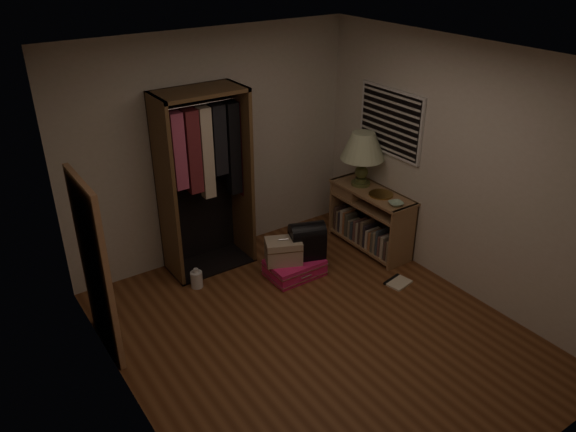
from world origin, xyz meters
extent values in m
plane|color=brown|center=(0.00, 0.00, 0.00)|extent=(4.00, 4.00, 0.00)
cube|color=beige|center=(0.00, 2.00, 1.30)|extent=(3.50, 0.02, 2.60)
cube|color=beige|center=(0.00, -2.00, 1.30)|extent=(3.50, 0.02, 2.60)
cube|color=beige|center=(1.75, 0.00, 1.30)|extent=(0.02, 4.00, 2.60)
cube|color=beige|center=(-1.75, 0.00, 1.30)|extent=(0.02, 4.00, 2.60)
cube|color=silver|center=(0.00, 0.00, 2.60)|extent=(3.50, 4.00, 0.01)
cube|color=silver|center=(1.73, 1.00, 1.55)|extent=(0.03, 0.96, 0.76)
cube|color=black|center=(1.73, 1.00, 1.55)|extent=(0.03, 0.90, 0.70)
cube|color=beige|center=(1.71, 1.00, 1.24)|extent=(0.01, 0.88, 0.02)
cube|color=beige|center=(1.71, 1.00, 1.32)|extent=(0.01, 0.88, 0.02)
cube|color=beige|center=(1.71, 1.00, 1.39)|extent=(0.01, 0.88, 0.02)
cube|color=beige|center=(1.71, 1.00, 1.47)|extent=(0.01, 0.88, 0.02)
cube|color=beige|center=(1.71, 1.00, 1.55)|extent=(0.01, 0.88, 0.02)
cube|color=beige|center=(1.71, 1.00, 1.63)|extent=(0.01, 0.88, 0.02)
cube|color=beige|center=(1.71, 1.00, 1.71)|extent=(0.01, 0.88, 0.02)
cube|color=beige|center=(1.71, 1.00, 1.78)|extent=(0.01, 0.88, 0.02)
cube|color=beige|center=(1.71, 1.00, 1.86)|extent=(0.01, 0.88, 0.02)
cube|color=#8E6745|center=(1.54, 0.46, 0.38)|extent=(0.40, 0.03, 0.75)
cube|color=#8E6745|center=(1.54, 1.54, 0.38)|extent=(0.40, 0.03, 0.75)
cube|color=#8E6745|center=(1.54, 1.00, 0.06)|extent=(0.40, 1.04, 0.03)
cube|color=#8E6745|center=(1.54, 1.00, 0.57)|extent=(0.40, 1.04, 0.03)
cube|color=#8E6745|center=(1.54, 1.00, 0.73)|extent=(0.42, 1.12, 0.03)
cube|color=brown|center=(1.73, 1.00, 0.38)|extent=(0.02, 1.10, 0.75)
cube|color=#8E6745|center=(1.53, 1.33, 0.65)|extent=(0.36, 0.38, 0.13)
cube|color=gray|center=(1.46, 0.52, 0.21)|extent=(0.17, 0.03, 0.26)
cube|color=#4C3833|center=(1.48, 0.56, 0.19)|extent=(0.21, 0.03, 0.23)
cube|color=#B7AD99|center=(1.45, 0.62, 0.21)|extent=(0.17, 0.05, 0.27)
cube|color=brown|center=(1.48, 0.67, 0.20)|extent=(0.21, 0.03, 0.26)
cube|color=#3F4C59|center=(1.47, 0.71, 0.23)|extent=(0.19, 0.03, 0.31)
cube|color=gray|center=(1.47, 0.75, 0.21)|extent=(0.21, 0.04, 0.28)
cube|color=#59594C|center=(1.46, 0.79, 0.21)|extent=(0.17, 0.03, 0.26)
cube|color=#B2724C|center=(1.47, 0.83, 0.19)|extent=(0.20, 0.04, 0.24)
cube|color=beige|center=(1.47, 0.88, 0.19)|extent=(0.20, 0.04, 0.24)
cube|color=#332D38|center=(1.48, 0.92, 0.22)|extent=(0.21, 0.03, 0.28)
cube|color=gray|center=(1.47, 0.97, 0.23)|extent=(0.19, 0.04, 0.32)
cube|color=#4C3833|center=(1.46, 1.02, 0.22)|extent=(0.19, 0.03, 0.30)
cube|color=#B7AD99|center=(1.47, 1.05, 0.21)|extent=(0.20, 0.04, 0.26)
cube|color=brown|center=(1.47, 1.10, 0.21)|extent=(0.19, 0.04, 0.27)
cube|color=#3F4C59|center=(1.45, 1.15, 0.19)|extent=(0.16, 0.03, 0.23)
cube|color=gray|center=(1.46, 1.20, 0.19)|extent=(0.17, 0.03, 0.24)
cube|color=#59594C|center=(1.45, 1.26, 0.22)|extent=(0.16, 0.05, 0.29)
cube|color=#B2724C|center=(1.46, 1.31, 0.23)|extent=(0.18, 0.03, 0.30)
cube|color=beige|center=(1.48, 1.35, 0.23)|extent=(0.21, 0.04, 0.32)
cube|color=#332D38|center=(1.47, 1.40, 0.21)|extent=(0.21, 0.03, 0.27)
cube|color=gray|center=(1.48, 1.43, 0.21)|extent=(0.22, 0.03, 0.27)
cube|color=#4C3833|center=(1.46, 1.47, 0.23)|extent=(0.17, 0.04, 0.31)
cube|color=brown|center=(-0.70, 1.74, 1.02)|extent=(0.04, 0.50, 2.05)
cube|color=brown|center=(0.20, 1.74, 1.02)|extent=(0.04, 0.50, 2.05)
cube|color=brown|center=(-0.25, 1.74, 2.03)|extent=(0.95, 0.50, 0.04)
cube|color=black|center=(-0.25, 1.98, 1.02)|extent=(0.95, 0.02, 2.05)
cube|color=black|center=(-0.25, 1.74, 0.01)|extent=(0.95, 0.50, 0.02)
cylinder|color=silver|center=(-0.25, 1.74, 1.90)|extent=(0.87, 0.02, 0.02)
cube|color=#BF4C72|center=(-0.54, 1.72, 1.46)|extent=(0.13, 0.13, 0.82)
cube|color=maroon|center=(-0.38, 1.72, 1.42)|extent=(0.14, 0.14, 0.90)
cube|color=beige|center=(-0.22, 1.72, 1.37)|extent=(0.13, 0.11, 1.00)
cube|color=black|center=(-0.06, 1.72, 1.49)|extent=(0.15, 0.10, 0.77)
cube|color=black|center=(0.10, 1.72, 1.35)|extent=(0.13, 0.13, 1.03)
cube|color=#590F19|center=(0.24, 1.72, 1.32)|extent=(0.11, 0.10, 1.09)
cube|color=#B07D55|center=(-1.71, 1.00, 0.85)|extent=(0.05, 0.80, 1.70)
cube|color=white|center=(-1.68, 1.00, 0.85)|extent=(0.01, 0.68, 1.58)
cube|color=#E31B65|center=(0.42, 1.00, 0.09)|extent=(0.61, 0.44, 0.19)
cube|color=silver|center=(0.42, 1.00, 0.04)|extent=(0.62, 0.45, 0.01)
cube|color=silver|center=(0.42, 1.00, 0.15)|extent=(0.62, 0.45, 0.01)
cylinder|color=silver|center=(0.42, 0.77, 0.09)|extent=(0.14, 0.02, 0.02)
cube|color=tan|center=(0.31, 1.05, 0.32)|extent=(0.47, 0.40, 0.27)
cube|color=brown|center=(0.31, 1.05, 0.38)|extent=(0.47, 0.41, 0.01)
cylinder|color=silver|center=(0.31, 1.05, 0.47)|extent=(0.11, 0.06, 0.02)
cube|color=black|center=(0.59, 1.00, 0.34)|extent=(0.45, 0.37, 0.30)
cylinder|color=black|center=(0.59, 1.00, 0.49)|extent=(0.45, 0.37, 0.25)
cylinder|color=#495228|center=(1.54, 1.22, 0.77)|extent=(0.24, 0.24, 0.04)
cylinder|color=#495228|center=(1.54, 1.22, 0.81)|extent=(0.14, 0.14, 0.05)
sphere|color=#495228|center=(1.54, 1.22, 0.91)|extent=(0.17, 0.17, 0.16)
cylinder|color=#495228|center=(1.54, 1.22, 1.04)|extent=(0.06, 0.06, 0.09)
cone|color=beige|center=(1.54, 1.22, 1.24)|extent=(0.55, 0.55, 0.32)
cone|color=silver|center=(1.54, 1.22, 1.24)|extent=(0.49, 0.49, 0.30)
cylinder|color=olive|center=(1.54, 0.86, 0.76)|extent=(0.38, 0.38, 0.02)
imported|color=#9CBCA2|center=(1.49, 0.57, 0.77)|extent=(0.20, 0.20, 0.04)
cylinder|color=silver|center=(-0.59, 1.40, 0.09)|extent=(0.17, 0.17, 0.19)
cylinder|color=silver|center=(-0.59, 1.40, 0.21)|extent=(0.07, 0.07, 0.04)
cube|color=beige|center=(1.26, 0.21, 0.01)|extent=(0.30, 0.26, 0.02)
cube|color=black|center=(1.25, 0.29, 0.01)|extent=(0.27, 0.08, 0.02)
camera|label=1|loc=(-2.66, -3.36, 3.49)|focal=35.00mm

